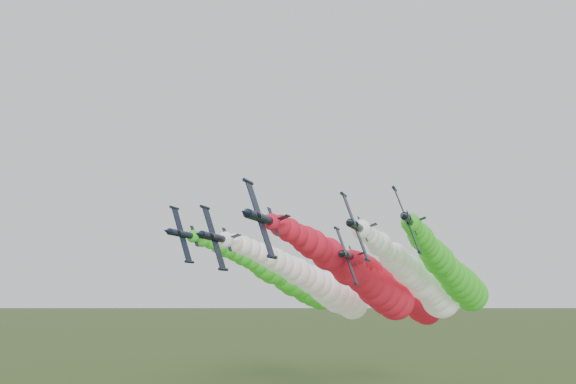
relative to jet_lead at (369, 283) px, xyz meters
name	(u,v)px	position (x,y,z in m)	size (l,w,h in m)	color
jet_lead	(369,283)	(0.00, 0.00, 0.00)	(14.31, 74.14, 20.14)	black
jet_inner_left	(325,287)	(-12.36, 12.70, -0.82)	(13.95, 73.78, 19.78)	black
jet_inner_right	(422,282)	(9.11, 14.41, 0.26)	(14.61, 74.44, 20.44)	black
jet_outer_left	(290,279)	(-23.28, 20.63, 1.29)	(13.73, 73.56, 19.56)	black
jet_outer_right	(454,277)	(15.89, 17.57, 1.54)	(14.16, 73.99, 19.99)	black
jet_trail	(407,295)	(4.26, 29.02, -2.63)	(13.96, 73.79, 19.79)	black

